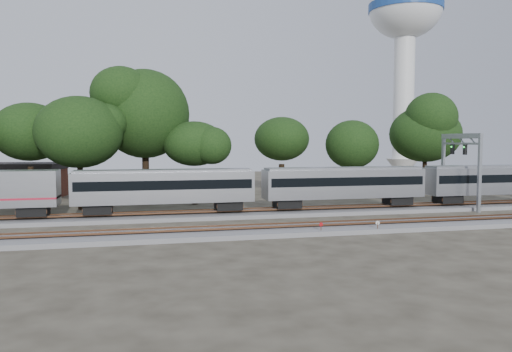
{
  "coord_description": "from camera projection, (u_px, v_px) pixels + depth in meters",
  "views": [
    {
      "loc": [
        -11.18,
        -44.18,
        7.72
      ],
      "look_at": [
        0.23,
        5.0,
        4.19
      ],
      "focal_mm": 35.0,
      "sensor_mm": 36.0,
      "label": 1
    }
  ],
  "objects": [
    {
      "name": "tree_4",
      "position": [
        194.0,
        144.0,
        60.71
      ],
      "size": [
        7.53,
        7.53,
        10.62
      ],
      "color": "black",
      "rests_on": "ground"
    },
    {
      "name": "tree_2",
      "position": [
        79.0,
        132.0,
        55.99
      ],
      "size": [
        8.88,
        8.88,
        12.52
      ],
      "color": "black",
      "rests_on": "ground"
    },
    {
      "name": "tree_6",
      "position": [
        352.0,
        145.0,
        70.73
      ],
      "size": [
        7.38,
        7.38,
        10.41
      ],
      "color": "black",
      "rests_on": "ground"
    },
    {
      "name": "water_tower",
      "position": [
        405.0,
        30.0,
        100.72
      ],
      "size": [
        14.72,
        14.72,
        40.76
      ],
      "color": "silver",
      "rests_on": "ground"
    },
    {
      "name": "tree_1",
      "position": [
        30.0,
        132.0,
        58.14
      ],
      "size": [
        8.95,
        8.95,
        12.62
      ],
      "color": "black",
      "rests_on": "ground"
    },
    {
      "name": "train",
      "position": [
        424.0,
        181.0,
        56.09
      ],
      "size": [
        111.04,
        3.17,
        4.68
      ],
      "color": "#ADB0B5",
      "rests_on": "ground"
    },
    {
      "name": "switch_stand_white",
      "position": [
        378.0,
        225.0,
        41.73
      ],
      "size": [
        0.32,
        0.15,
        1.06
      ],
      "rotation": [
        0.0,
        0.0,
        -0.38
      ],
      "color": "#512D19",
      "rests_on": "ground"
    },
    {
      "name": "switch_lever",
      "position": [
        360.0,
        231.0,
        41.92
      ],
      "size": [
        0.5,
        0.31,
        0.3
      ],
      "primitive_type": "cube",
      "rotation": [
        0.0,
        0.0,
        0.01
      ],
      "color": "#512D19",
      "rests_on": "ground"
    },
    {
      "name": "tree_3",
      "position": [
        145.0,
        114.0,
        62.11
      ],
      "size": [
        11.29,
        11.29,
        15.91
      ],
      "color": "black",
      "rests_on": "ground"
    },
    {
      "name": "signal_gantry",
      "position": [
        461.0,
        154.0,
        56.9
      ],
      "size": [
        0.6,
        7.07,
        8.6
      ],
      "color": "gray",
      "rests_on": "ground"
    },
    {
      "name": "track_near",
      "position": [
        277.0,
        230.0,
        42.09
      ],
      "size": [
        160.0,
        5.0,
        0.73
      ],
      "color": "slate",
      "rests_on": "ground"
    },
    {
      "name": "brick_building",
      "position": [
        24.0,
        180.0,
        68.0
      ],
      "size": [
        10.93,
        8.54,
        4.76
      ],
      "rotation": [
        0.0,
        0.0,
        -0.16
      ],
      "color": "brown",
      "rests_on": "ground"
    },
    {
      "name": "switch_stand_red",
      "position": [
        321.0,
        227.0,
        40.94
      ],
      "size": [
        0.33,
        0.11,
        1.06
      ],
      "rotation": [
        0.0,
        0.0,
        0.23
      ],
      "color": "#512D19",
      "rests_on": "ground"
    },
    {
      "name": "ground",
      "position": [
        266.0,
        225.0,
        45.99
      ],
      "size": [
        160.0,
        160.0,
        0.0
      ],
      "primitive_type": "plane",
      "color": "#383328",
      "rests_on": "ground"
    },
    {
      "name": "tree_7",
      "position": [
        425.0,
        134.0,
        74.64
      ],
      "size": [
        8.94,
        8.94,
        12.6
      ],
      "color": "black",
      "rests_on": "ground"
    },
    {
      "name": "track_far",
      "position": [
        252.0,
        214.0,
        51.81
      ],
      "size": [
        160.0,
        5.0,
        0.73
      ],
      "color": "slate",
      "rests_on": "ground"
    },
    {
      "name": "tree_5",
      "position": [
        282.0,
        139.0,
        73.5
      ],
      "size": [
        8.19,
        8.19,
        11.55
      ],
      "color": "black",
      "rests_on": "ground"
    }
  ]
}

